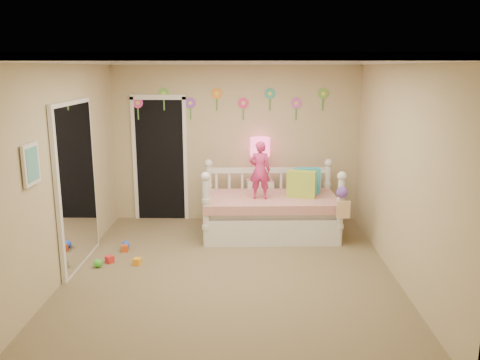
{
  "coord_description": "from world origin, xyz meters",
  "views": [
    {
      "loc": [
        0.21,
        -5.66,
        2.5
      ],
      "look_at": [
        0.1,
        0.6,
        1.05
      ],
      "focal_mm": 36.55,
      "sensor_mm": 36.0,
      "label": 1
    }
  ],
  "objects_px": {
    "daybed": "(271,200)",
    "child": "(260,170)",
    "nightstand": "(260,201)",
    "table_lamp": "(260,152)"
  },
  "relations": [
    {
      "from": "child",
      "to": "table_lamp",
      "type": "relative_size",
      "value": 1.22
    },
    {
      "from": "nightstand",
      "to": "table_lamp",
      "type": "distance_m",
      "value": 0.82
    },
    {
      "from": "daybed",
      "to": "table_lamp",
      "type": "height_order",
      "value": "table_lamp"
    },
    {
      "from": "child",
      "to": "nightstand",
      "type": "distance_m",
      "value": 1.02
    },
    {
      "from": "child",
      "to": "table_lamp",
      "type": "height_order",
      "value": "child"
    },
    {
      "from": "child",
      "to": "table_lamp",
      "type": "bearing_deg",
      "value": -89.14
    },
    {
      "from": "daybed",
      "to": "child",
      "type": "xyz_separation_m",
      "value": [
        -0.17,
        -0.12,
        0.49
      ]
    },
    {
      "from": "daybed",
      "to": "nightstand",
      "type": "distance_m",
      "value": 0.69
    },
    {
      "from": "daybed",
      "to": "child",
      "type": "distance_m",
      "value": 0.53
    },
    {
      "from": "table_lamp",
      "to": "nightstand",
      "type": "bearing_deg",
      "value": 0.0
    }
  ]
}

